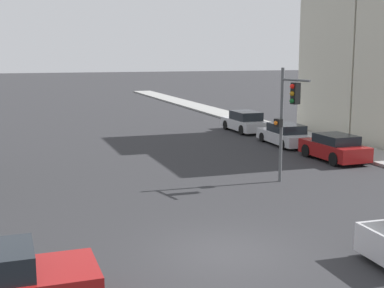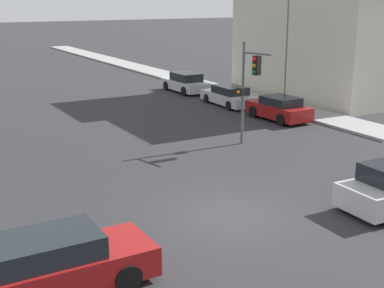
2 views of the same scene
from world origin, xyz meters
name	(u,v)px [view 1 (image 1 of 2)]	position (x,y,z in m)	size (l,w,h in m)	color
ground_plane	(226,252)	(0.00, 0.00, 0.00)	(300.00, 300.00, 0.00)	#28282B
sidewalk_strip	(216,112)	(13.04, 33.76, 0.07)	(2.56, 60.00, 0.15)	gray
traffic_signal	(287,109)	(5.57, 6.72, 3.23)	(0.83, 1.74, 4.97)	#515456
parked_car_0	(334,148)	(10.45, 10.36, 0.68)	(1.99, 4.14, 1.40)	maroon
parked_car_1	(285,135)	(10.38, 15.52, 0.63)	(1.97, 4.66, 1.32)	#B7B7BC
parked_car_2	(245,122)	(10.41, 21.51, 0.70)	(1.98, 4.57, 1.48)	#B7B7BC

